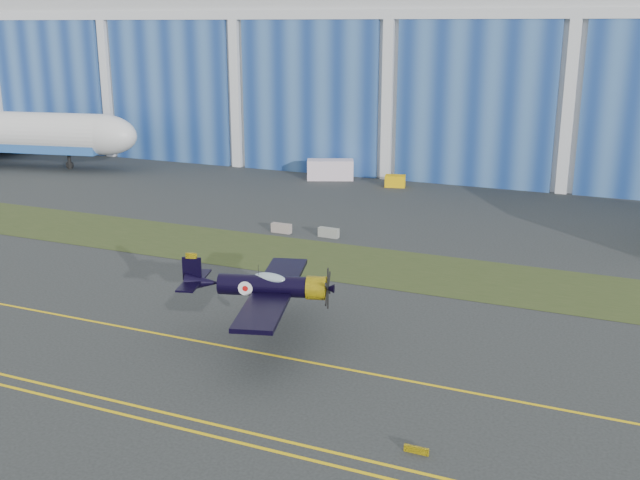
% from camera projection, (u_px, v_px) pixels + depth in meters
% --- Properties ---
extents(ground, '(260.00, 260.00, 0.00)m').
position_uv_depth(ground, '(169.00, 303.00, 54.14)').
color(ground, '#313435').
rests_on(ground, ground).
extents(grass_median, '(260.00, 10.00, 0.02)m').
position_uv_depth(grass_median, '(260.00, 251.00, 66.48)').
color(grass_median, '#475128').
rests_on(grass_median, ground).
extents(hangar, '(220.00, 45.70, 30.00)m').
position_uv_depth(hangar, '(435.00, 55.00, 113.31)').
color(hangar, silver).
rests_on(hangar, ground).
extents(taxiway_centreline, '(200.00, 0.20, 0.02)m').
position_uv_depth(taxiway_centreline, '(126.00, 328.00, 49.73)').
color(taxiway_centreline, yellow).
rests_on(taxiway_centreline, ground).
extents(edge_line_near, '(80.00, 0.20, 0.02)m').
position_uv_depth(edge_line_near, '(19.00, 389.00, 41.34)').
color(edge_line_near, yellow).
rests_on(edge_line_near, ground).
extents(edge_line_far, '(80.00, 0.20, 0.02)m').
position_uv_depth(edge_line_far, '(32.00, 382.00, 42.23)').
color(edge_line_far, yellow).
rests_on(edge_line_far, ground).
extents(guard_board_right, '(1.20, 0.15, 0.35)m').
position_uv_depth(guard_board_right, '(416.00, 450.00, 35.14)').
color(guard_board_right, yellow).
rests_on(guard_board_right, ground).
extents(warbird, '(14.00, 15.54, 3.88)m').
position_uv_depth(warbird, '(263.00, 286.00, 47.01)').
color(warbird, black).
rests_on(warbird, ground).
extents(shipping_container, '(6.39, 4.46, 2.57)m').
position_uv_depth(shipping_container, '(330.00, 170.00, 96.83)').
color(shipping_container, silver).
rests_on(shipping_container, ground).
extents(tug, '(2.77, 2.08, 1.44)m').
position_uv_depth(tug, '(395.00, 181.00, 92.59)').
color(tug, '#EFB408').
rests_on(tug, ground).
extents(barrier_a, '(2.01, 0.64, 0.90)m').
position_uv_depth(barrier_a, '(281.00, 228.00, 72.26)').
color(barrier_a, gray).
rests_on(barrier_a, ground).
extents(barrier_b, '(2.03, 0.71, 0.90)m').
position_uv_depth(barrier_b, '(329.00, 233.00, 70.73)').
color(barrier_b, gray).
rests_on(barrier_b, ground).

